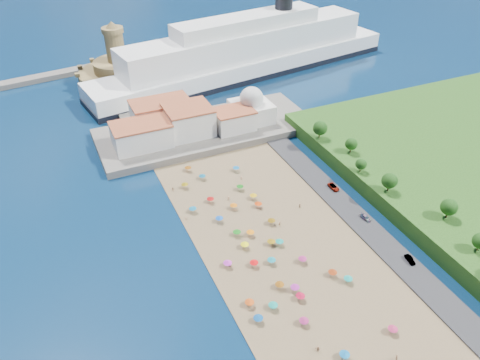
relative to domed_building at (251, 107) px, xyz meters
name	(u,v)px	position (x,y,z in m)	size (l,w,h in m)	color
ground	(262,249)	(-30.00, -71.00, -8.97)	(700.00, 700.00, 0.00)	#071938
terrace	(206,130)	(-20.00, 2.00, -7.47)	(90.00, 36.00, 3.00)	#59544C
jetty	(135,107)	(-42.00, 37.00, -7.77)	(18.00, 70.00, 2.40)	#59544C
waterfront_buildings	(175,122)	(-33.05, 2.64, -1.10)	(57.00, 29.00, 11.00)	silver
domed_building	(251,107)	(0.00, 0.00, 0.00)	(16.00, 16.00, 15.00)	silver
fortress	(119,73)	(-42.00, 67.00, -2.29)	(40.00, 40.00, 32.40)	olive
cruise_ship	(247,54)	(23.23, 54.37, 2.22)	(174.72, 52.26, 37.81)	black
beach_parasols	(278,270)	(-31.06, -82.66, -6.83)	(31.31, 116.24, 2.20)	gray
beachgoers	(260,243)	(-30.03, -69.82, -7.88)	(37.61, 90.45, 1.84)	tan
parked_cars	(358,210)	(6.00, -68.74, -7.61)	(2.37, 43.70, 1.38)	gray
hillside_trees	(415,196)	(18.84, -78.63, 0.99)	(14.40, 104.40, 7.44)	#382314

